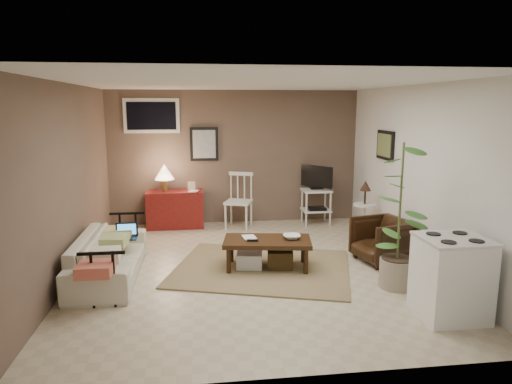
{
  "coord_description": "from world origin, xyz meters",
  "views": [
    {
      "loc": [
        -0.66,
        -5.72,
        2.12
      ],
      "look_at": [
        0.11,
        0.35,
        0.96
      ],
      "focal_mm": 32.0,
      "sensor_mm": 36.0,
      "label": 1
    }
  ],
  "objects": [
    {
      "name": "floor",
      "position": [
        0.0,
        0.0,
        0.0
      ],
      "size": [
        5.0,
        5.0,
        0.0
      ],
      "primitive_type": "plane",
      "color": "#C1B293",
      "rests_on": "ground"
    },
    {
      "name": "art_back",
      "position": [
        -0.55,
        2.48,
        1.45
      ],
      "size": [
        0.5,
        0.03,
        0.6
      ],
      "primitive_type": "cube",
      "color": "black"
    },
    {
      "name": "art_right",
      "position": [
        2.23,
        1.05,
        1.52
      ],
      "size": [
        0.03,
        0.6,
        0.45
      ],
      "primitive_type": "cube",
      "color": "black"
    },
    {
      "name": "window",
      "position": [
        -1.45,
        2.48,
        1.95
      ],
      "size": [
        0.96,
        0.03,
        0.6
      ],
      "primitive_type": "cube",
      "color": "silver"
    },
    {
      "name": "rug",
      "position": [
        0.14,
        -0.04,
        0.01
      ],
      "size": [
        2.67,
        2.37,
        0.02
      ],
      "primitive_type": "cube",
      "rotation": [
        0.0,
        0.0,
        -0.29
      ],
      "color": "olive",
      "rests_on": "floor"
    },
    {
      "name": "coffee_table",
      "position": [
        0.2,
        -0.05,
        0.24
      ],
      "size": [
        1.21,
        0.75,
        0.43
      ],
      "color": "#331D0D",
      "rests_on": "floor"
    },
    {
      "name": "sofa",
      "position": [
        -1.8,
        -0.09,
        0.36
      ],
      "size": [
        0.54,
        1.85,
        0.72
      ],
      "primitive_type": "imported",
      "rotation": [
        0.0,
        0.0,
        1.57
      ],
      "color": "beige",
      "rests_on": "floor"
    },
    {
      "name": "sofa_pillows",
      "position": [
        -1.76,
        -0.3,
        0.44
      ],
      "size": [
        0.36,
        1.76,
        0.12
      ],
      "primitive_type": null,
      "color": "beige",
      "rests_on": "sofa"
    },
    {
      "name": "sofa_end_rails",
      "position": [
        -1.69,
        -0.09,
        0.31
      ],
      "size": [
        0.5,
        1.85,
        0.62
      ],
      "primitive_type": null,
      "color": "black",
      "rests_on": "floor"
    },
    {
      "name": "laptop",
      "position": [
        -1.62,
        0.23,
        0.47
      ],
      "size": [
        0.28,
        0.21,
        0.19
      ],
      "color": "black",
      "rests_on": "sofa"
    },
    {
      "name": "red_console",
      "position": [
        -1.1,
        2.23,
        0.39
      ],
      "size": [
        0.98,
        0.44,
        1.13
      ],
      "color": "maroon",
      "rests_on": "floor"
    },
    {
      "name": "spindle_chair",
      "position": [
        0.03,
        2.11,
        0.45
      ],
      "size": [
        0.56,
        0.56,
        0.96
      ],
      "color": "silver",
      "rests_on": "floor"
    },
    {
      "name": "tv_stand",
      "position": [
        1.44,
        2.15,
        0.57
      ],
      "size": [
        0.5,
        0.5,
        1.07
      ],
      "color": "silver",
      "rests_on": "floor"
    },
    {
      "name": "side_table",
      "position": [
        1.96,
        1.12,
        0.59
      ],
      "size": [
        0.36,
        0.36,
        0.96
      ],
      "color": "silver",
      "rests_on": "floor"
    },
    {
      "name": "armchair",
      "position": [
        1.81,
        0.04,
        0.34
      ],
      "size": [
        0.75,
        0.78,
        0.67
      ],
      "primitive_type": "imported",
      "rotation": [
        0.0,
        0.0,
        -1.33
      ],
      "color": "black",
      "rests_on": "floor"
    },
    {
      "name": "potted_plant",
      "position": [
        1.63,
        -0.85,
        0.93
      ],
      "size": [
        0.44,
        0.44,
        1.75
      ],
      "color": "#A0937F",
      "rests_on": "floor"
    },
    {
      "name": "stove",
      "position": [
        1.84,
        -1.65,
        0.42
      ],
      "size": [
        0.65,
        0.6,
        0.84
      ],
      "color": "white",
      "rests_on": "floor"
    },
    {
      "name": "bowl",
      "position": [
        0.53,
        -0.07,
        0.52
      ],
      "size": [
        0.23,
        0.06,
        0.23
      ],
      "primitive_type": "imported",
      "rotation": [
        0.0,
        0.0,
        -0.04
      ],
      "color": "#331D0D",
      "rests_on": "coffee_table"
    },
    {
      "name": "book_table",
      "position": [
        -0.1,
        0.03,
        0.52
      ],
      "size": [
        0.17,
        0.04,
        0.23
      ],
      "primitive_type": "imported",
      "rotation": [
        0.0,
        0.0,
        0.12
      ],
      "color": "#331D0D",
      "rests_on": "coffee_table"
    },
    {
      "name": "book_console",
      "position": [
        -0.83,
        2.14,
        0.76
      ],
      "size": [
        0.15,
        0.07,
        0.21
      ],
      "primitive_type": "imported",
      "rotation": [
        0.0,
        0.0,
        -0.32
      ],
      "color": "#331D0D",
      "rests_on": "red_console"
    }
  ]
}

